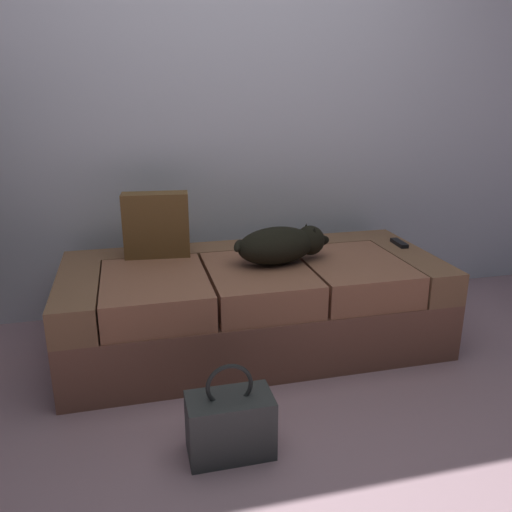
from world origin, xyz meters
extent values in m
plane|color=#A5818C|center=(0.00, 0.00, 0.00)|extent=(10.00, 10.00, 0.00)
cube|color=silver|center=(0.00, 1.64, 1.40)|extent=(6.40, 0.10, 2.80)
cube|color=brown|center=(0.00, 1.00, 0.15)|extent=(1.94, 0.86, 0.30)
cube|color=brown|center=(-0.87, 1.00, 0.38)|extent=(0.20, 0.86, 0.16)
cube|color=brown|center=(0.87, 1.00, 0.38)|extent=(0.20, 0.86, 0.16)
cube|color=brown|center=(0.00, 1.33, 0.38)|extent=(1.54, 0.20, 0.16)
cube|color=#945E43|center=(-0.51, 0.90, 0.38)|extent=(0.50, 0.65, 0.16)
cube|color=#945E43|center=(0.00, 0.90, 0.38)|extent=(0.50, 0.65, 0.16)
cube|color=#945E43|center=(0.51, 0.90, 0.38)|extent=(0.50, 0.65, 0.16)
ellipsoid|color=black|center=(0.11, 0.96, 0.56)|extent=(0.45, 0.30, 0.19)
sphere|color=black|center=(0.30, 0.99, 0.56)|extent=(0.15, 0.15, 0.15)
ellipsoid|color=black|center=(0.37, 1.01, 0.55)|extent=(0.10, 0.07, 0.05)
cone|color=black|center=(0.29, 1.04, 0.62)|extent=(0.04, 0.04, 0.04)
cone|color=black|center=(0.31, 0.95, 0.62)|extent=(0.04, 0.04, 0.04)
ellipsoid|color=black|center=(-0.08, 0.97, 0.57)|extent=(0.10, 0.17, 0.04)
cube|color=black|center=(0.88, 1.10, 0.48)|extent=(0.05, 0.15, 0.02)
cube|color=brown|center=(-0.47, 1.23, 0.63)|extent=(0.35, 0.15, 0.34)
cube|color=#303433|center=(-0.30, 0.16, 0.12)|extent=(0.32, 0.18, 0.24)
torus|color=black|center=(-0.30, 0.16, 0.29)|extent=(0.18, 0.02, 0.18)
camera|label=1|loc=(-0.60, -1.46, 1.32)|focal=36.41mm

